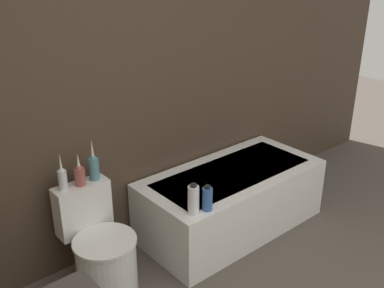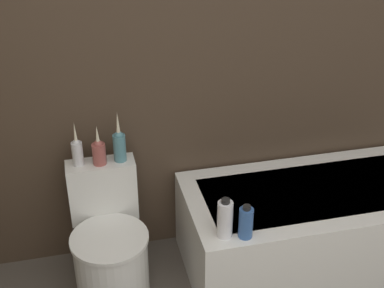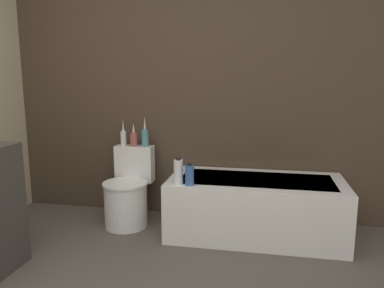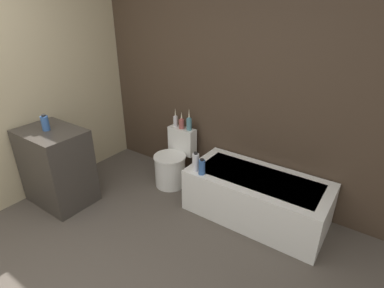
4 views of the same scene
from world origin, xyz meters
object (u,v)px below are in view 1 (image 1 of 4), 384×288
object	(u,v)px
toilet	(101,253)
vase_silver	(80,174)
vase_gold	(62,178)
shampoo_bottle_short	(207,199)
shampoo_bottle_tall	(193,200)
bathtub	(231,199)
vase_bronze	(94,166)

from	to	relation	value
toilet	vase_silver	xyz separation A→B (m)	(-0.00, 0.20, 0.49)
vase_gold	vase_silver	bearing A→B (deg)	-8.64
vase_silver	shampoo_bottle_short	distance (m)	0.84
vase_gold	vase_silver	xyz separation A→B (m)	(0.11, -0.02, -0.01)
shampoo_bottle_tall	shampoo_bottle_short	xyz separation A→B (m)	(0.10, -0.03, -0.02)
shampoo_bottle_short	vase_gold	bearing A→B (deg)	145.19
bathtub	toilet	size ratio (longest dim) A/B	2.10
bathtub	vase_bronze	distance (m)	1.20
vase_bronze	shampoo_bottle_short	bearing A→B (deg)	-44.14
bathtub	vase_silver	size ratio (longest dim) A/B	6.64
toilet	vase_gold	size ratio (longest dim) A/B	2.82
bathtub	shampoo_bottle_short	world-z (taller)	shampoo_bottle_short
bathtub	vase_bronze	xyz separation A→B (m)	(-1.05, 0.23, 0.54)
bathtub	vase_silver	bearing A→B (deg)	169.22
vase_silver	shampoo_bottle_tall	xyz separation A→B (m)	(0.54, -0.48, -0.18)
shampoo_bottle_tall	toilet	bearing A→B (deg)	152.70
vase_gold	vase_bronze	bearing A→B (deg)	-1.29
toilet	shampoo_bottle_short	distance (m)	0.77
shampoo_bottle_tall	vase_gold	bearing A→B (deg)	142.89
toilet	shampoo_bottle_tall	world-z (taller)	shampoo_bottle_tall
vase_bronze	shampoo_bottle_short	distance (m)	0.77
vase_silver	vase_bronze	size ratio (longest dim) A/B	0.78
vase_gold	shampoo_bottle_tall	world-z (taller)	vase_gold
vase_silver	shampoo_bottle_tall	distance (m)	0.74
toilet	shampoo_bottle_short	bearing A→B (deg)	-25.69
bathtub	vase_silver	world-z (taller)	vase_silver
vase_bronze	shampoo_bottle_short	size ratio (longest dim) A/B	1.56
toilet	vase_bronze	world-z (taller)	vase_bronze
vase_gold	vase_bronze	xyz separation A→B (m)	(0.22, -0.00, 0.01)
bathtub	toilet	distance (m)	1.16
vase_gold	shampoo_bottle_tall	distance (m)	0.84
vase_silver	vase_bronze	distance (m)	0.11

